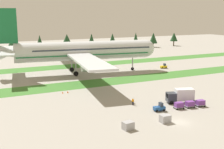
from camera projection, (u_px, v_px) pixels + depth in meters
The scene contains 16 objects.
ground_plane at pixel (179, 122), 60.25m from camera, with size 400.00×400.00×0.00m, color gray.
grass_strip_near at pixel (101, 82), 95.31m from camera, with size 320.00×10.51×0.01m, color #3D752D.
grass_strip_far at pixel (69, 66), 124.42m from camera, with size 320.00×10.51×0.01m, color #3D752D.
airliner at pixel (80, 51), 107.98m from camera, with size 59.05×73.21×23.52m.
baggage_tug at pixel (160, 108), 67.04m from camera, with size 2.75×1.62×1.97m.
cargo_dolly_lead at pixel (179, 105), 68.57m from camera, with size 2.37×1.77×1.55m.
cargo_dolly_second at pixel (190, 104), 69.47m from camera, with size 2.37×1.77×1.55m.
cargo_dolly_third at pixel (200, 103), 70.36m from camera, with size 2.37×1.77×1.55m.
catering_truck at pixel (181, 95), 72.93m from camera, with size 7.33×4.38×3.58m.
pushback_tractor at pixel (164, 66), 119.83m from camera, with size 2.75×1.65×1.97m.
ground_crew_marshaller at pixel (133, 101), 71.35m from camera, with size 0.46×0.38×1.74m.
uld_container_0 at pixel (128, 126), 56.32m from camera, with size 2.00×1.60×1.54m, color #A3A3A8.
uld_container_1 at pixel (165, 119), 59.98m from camera, with size 2.00×1.60×1.58m, color #A3A3A8.
taxiway_marker_0 at pixel (68, 92), 82.46m from camera, with size 0.44×0.44×0.64m, color orange.
taxiway_marker_1 at pixel (63, 92), 82.12m from camera, with size 0.44×0.44×0.46m, color orange.
distant_tree_line at pixel (38, 41), 164.05m from camera, with size 184.62×11.05×12.00m.
Camera 1 is at (-37.19, -45.40, 21.62)m, focal length 47.47 mm.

